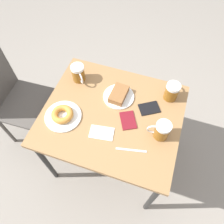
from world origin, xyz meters
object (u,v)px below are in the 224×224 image
(plate_with_cake, at_px, (118,95))
(plate_with_donut, at_px, (63,115))
(beer_mug_left, at_px, (172,91))
(beer_mug_right, at_px, (78,73))
(napkin_folded, at_px, (102,133))
(passport_near_edge, at_px, (149,108))
(passport_far_edge, at_px, (128,120))
(fork, at_px, (131,150))
(chair, at_px, (8,92))
(beer_mug_center, at_px, (162,130))

(plate_with_cake, bearing_deg, plate_with_donut, 132.60)
(beer_mug_left, distance_m, beer_mug_right, 0.62)
(napkin_folded, xyz_separation_m, passport_near_edge, (0.26, -0.23, 0.00))
(plate_with_cake, xyz_separation_m, beer_mug_right, (0.06, 0.30, 0.04))
(plate_with_donut, xyz_separation_m, napkin_folded, (-0.03, -0.26, -0.02))
(passport_far_edge, bearing_deg, fork, -158.25)
(plate_with_cake, bearing_deg, napkin_folded, 177.70)
(passport_near_edge, relative_size, passport_far_edge, 1.01)
(fork, bearing_deg, beer_mug_right, 51.29)
(chair, height_order, beer_mug_right, chair)
(napkin_folded, distance_m, passport_far_edge, 0.18)
(plate_with_cake, height_order, beer_mug_center, beer_mug_center)
(chair, bearing_deg, beer_mug_right, -74.36)
(chair, xyz_separation_m, napkin_folded, (-0.16, -0.82, 0.15))
(plate_with_cake, distance_m, beer_mug_right, 0.31)
(chair, xyz_separation_m, plate_with_donut, (-0.14, -0.55, 0.17))
(napkin_folded, distance_m, fork, 0.20)
(chair, distance_m, beer_mug_right, 0.60)
(plate_with_cake, distance_m, fork, 0.38)
(plate_with_donut, distance_m, beer_mug_left, 0.70)
(beer_mug_left, relative_size, beer_mug_center, 1.01)
(chair, distance_m, plate_with_cake, 0.86)
(plate_with_cake, xyz_separation_m, passport_near_edge, (-0.02, -0.22, -0.02))
(plate_with_donut, distance_m, napkin_folded, 0.27)
(chair, relative_size, plate_with_donut, 4.13)
(chair, bearing_deg, beer_mug_left, -81.52)
(fork, bearing_deg, beer_mug_left, -17.34)
(beer_mug_right, height_order, passport_far_edge, beer_mug_right)
(plate_with_cake, relative_size, plate_with_donut, 0.89)
(plate_with_donut, xyz_separation_m, fork, (-0.08, -0.46, -0.02))
(chair, relative_size, beer_mug_right, 7.64)
(plate_with_donut, bearing_deg, plate_with_cake, -47.40)
(napkin_folded, xyz_separation_m, passport_far_edge, (0.13, -0.12, 0.00))
(beer_mug_right, relative_size, napkin_folded, 0.80)
(plate_with_donut, distance_m, passport_near_edge, 0.54)
(beer_mug_right, distance_m, passport_far_edge, 0.47)
(chair, distance_m, passport_far_edge, 0.96)
(plate_with_donut, height_order, passport_far_edge, plate_with_donut)
(chair, xyz_separation_m, fork, (-0.21, -1.01, 0.15))
(plate_with_cake, distance_m, napkin_folded, 0.28)
(passport_near_edge, bearing_deg, beer_mug_left, -38.73)
(napkin_folded, xyz_separation_m, fork, (-0.05, -0.20, -0.00))
(chair, xyz_separation_m, passport_near_edge, (0.09, -1.05, 0.15))
(plate_with_cake, xyz_separation_m, plate_with_donut, (-0.25, 0.28, -0.00))
(chair, relative_size, beer_mug_center, 7.18)
(plate_with_cake, height_order, passport_far_edge, plate_with_cake)
(beer_mug_left, bearing_deg, passport_near_edge, 141.27)
(beer_mug_left, xyz_separation_m, napkin_folded, (-0.39, 0.33, -0.06))
(chair, distance_m, beer_mug_left, 1.19)
(napkin_folded, distance_m, passport_near_edge, 0.34)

